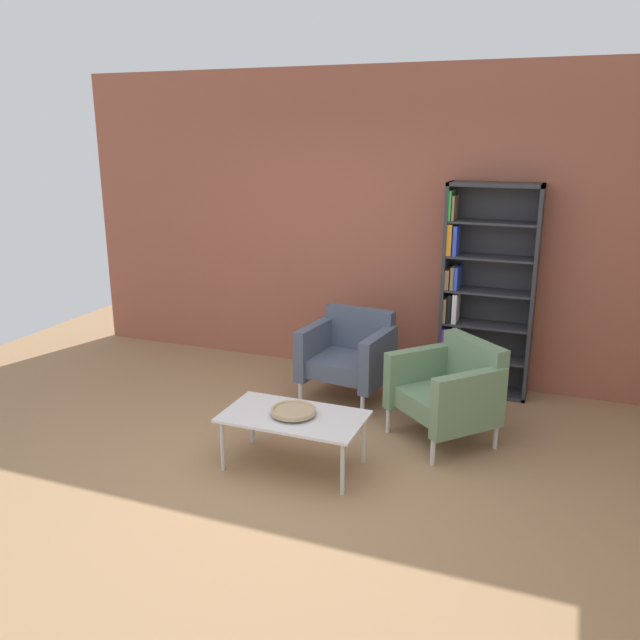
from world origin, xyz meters
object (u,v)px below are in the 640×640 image
(armchair_near_window, at_px, (349,353))
(armchair_corner_red, at_px, (450,389))
(bookshelf_tall, at_px, (481,293))
(coffee_table_low, at_px, (294,419))
(decorative_bowl, at_px, (293,411))

(armchair_near_window, bearing_deg, armchair_corner_red, -20.39)
(bookshelf_tall, distance_m, armchair_corner_red, 1.22)
(bookshelf_tall, relative_size, armchair_corner_red, 2.00)
(bookshelf_tall, xyz_separation_m, armchair_near_window, (-1.03, -0.59, -0.51))
(coffee_table_low, distance_m, decorative_bowl, 0.07)
(bookshelf_tall, xyz_separation_m, decorative_bowl, (-0.98, -1.96, -0.49))
(coffee_table_low, height_order, armchair_corner_red, armchair_corner_red)
(coffee_table_low, xyz_separation_m, armchair_near_window, (-0.05, 1.36, 0.05))
(coffee_table_low, bearing_deg, decorative_bowl, 107.35)
(bookshelf_tall, distance_m, coffee_table_low, 2.26)
(armchair_near_window, height_order, armchair_corner_red, same)
(bookshelf_tall, height_order, decorative_bowl, bookshelf_tall)
(armchair_near_window, xyz_separation_m, armchair_corner_red, (0.99, -0.51, 0.00))
(coffee_table_low, height_order, armchair_near_window, armchair_near_window)
(coffee_table_low, relative_size, decorative_bowl, 3.12)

